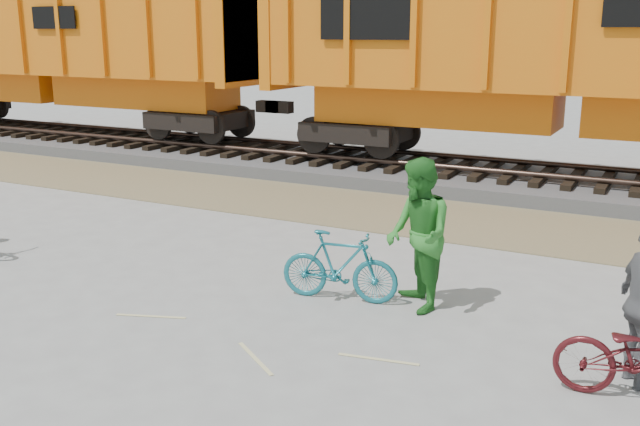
% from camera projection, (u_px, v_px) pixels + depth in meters
% --- Properties ---
extents(ground, '(120.00, 120.00, 0.00)m').
position_uv_depth(ground, '(253.00, 309.00, 9.15)').
color(ground, '#9E9E99').
rests_on(ground, ground).
extents(gravel_strip, '(120.00, 3.00, 0.02)m').
position_uv_depth(gravel_strip, '(406.00, 214.00, 13.87)').
color(gravel_strip, '#897955').
rests_on(gravel_strip, ground).
extents(ballast_bed, '(120.00, 4.00, 0.30)m').
position_uv_depth(ballast_bed, '(459.00, 176.00, 16.85)').
color(ballast_bed, slate).
rests_on(ballast_bed, ground).
extents(track, '(120.00, 2.60, 0.24)m').
position_uv_depth(track, '(460.00, 162.00, 16.77)').
color(track, black).
rests_on(track, ballast_bed).
extents(hopper_car_left, '(14.00, 3.13, 4.65)m').
position_uv_depth(hopper_car_left, '(64.00, 47.00, 21.78)').
color(hopper_car_left, black).
rests_on(hopper_car_left, track).
extents(hopper_car_center, '(14.00, 3.13, 4.65)m').
position_uv_depth(hopper_car_center, '(577.00, 54.00, 15.05)').
color(hopper_car_center, black).
rests_on(hopper_car_center, track).
extents(bicycle_teal, '(1.62, 0.71, 0.94)m').
position_uv_depth(bicycle_teal, '(340.00, 266.00, 9.35)').
color(bicycle_teal, '#1B6F7B').
rests_on(bicycle_teal, ground).
extents(person_man, '(1.17, 1.20, 1.95)m').
position_uv_depth(person_man, '(418.00, 235.00, 8.95)').
color(person_man, '#2B7D29').
rests_on(person_man, ground).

